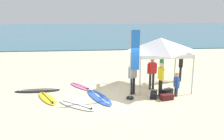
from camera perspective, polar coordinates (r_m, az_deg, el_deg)
ground_plane at (r=13.40m, az=0.60°, el=-5.52°), size 80.00×80.00×0.00m
sea at (r=44.12m, az=-3.73°, el=8.25°), size 80.00×36.00×0.10m
canopy_tent at (r=14.43m, az=10.46°, el=5.44°), size 2.82×2.82×2.75m
surfboard_white at (r=12.12m, az=-7.59°, el=-7.62°), size 1.96×1.82×0.19m
surfboard_black at (r=14.56m, az=-15.82°, el=-4.30°), size 2.38×0.72×0.19m
surfboard_blue at (r=13.05m, az=-2.80°, el=-5.92°), size 1.55×2.67×0.19m
surfboard_yellow at (r=13.28m, az=-13.83°, el=-5.96°), size 1.41×2.14×0.19m
surfboard_pink at (r=14.82m, az=-6.86°, el=-3.53°), size 1.47×1.80×0.19m
person_green at (r=15.33m, az=10.66°, el=0.61°), size 0.30×0.54×1.71m
person_yellow at (r=13.20m, az=10.52°, el=-1.56°), size 0.23×0.55×1.71m
person_grey at (r=13.31m, az=4.47°, el=-1.23°), size 0.49×0.37×1.71m
person_black at (r=16.13m, az=14.68°, el=1.06°), size 0.35×0.51×1.71m
person_red at (r=14.24m, az=8.65°, el=-0.34°), size 0.54×0.27×1.71m
person_blue at (r=13.53m, az=13.80°, el=-2.82°), size 0.25×0.55×1.20m
banner_flag at (r=12.54m, az=4.53°, el=0.57°), size 0.60×0.36×3.40m
gear_bag_near_tent at (r=13.22m, az=9.02°, el=-5.33°), size 0.48×0.67×0.28m
gear_bag_by_pole at (r=13.81m, az=11.89°, el=-4.61°), size 0.68×0.60×0.28m
gear_bag_on_sand at (r=13.03m, az=11.79°, el=-5.76°), size 0.66×0.46×0.28m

